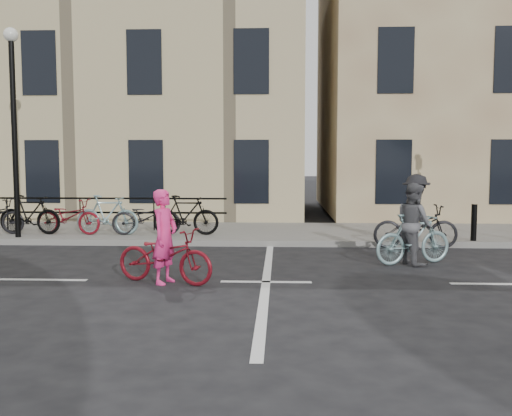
{
  "coord_description": "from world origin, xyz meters",
  "views": [
    {
      "loc": [
        0.25,
        -9.86,
        2.17
      ],
      "look_at": [
        -0.28,
        2.39,
        1.1
      ],
      "focal_mm": 40.0,
      "sensor_mm": 36.0,
      "label": 1
    }
  ],
  "objects_px": {
    "cyclist_pink": "(165,251)",
    "cyclist_dark": "(416,219)",
    "lamp_post": "(13,106)",
    "cyclist_grey": "(414,231)"
  },
  "relations": [
    {
      "from": "cyclist_pink",
      "to": "cyclist_dark",
      "type": "height_order",
      "value": "cyclist_dark"
    },
    {
      "from": "lamp_post",
      "to": "cyclist_grey",
      "type": "height_order",
      "value": "lamp_post"
    },
    {
      "from": "lamp_post",
      "to": "cyclist_grey",
      "type": "bearing_deg",
      "value": -15.1
    },
    {
      "from": "cyclist_dark",
      "to": "cyclist_pink",
      "type": "bearing_deg",
      "value": 125.96
    },
    {
      "from": "lamp_post",
      "to": "cyclist_dark",
      "type": "relative_size",
      "value": 2.59
    },
    {
      "from": "lamp_post",
      "to": "cyclist_grey",
      "type": "distance_m",
      "value": 10.21
    },
    {
      "from": "cyclist_pink",
      "to": "cyclist_grey",
      "type": "height_order",
      "value": "cyclist_grey"
    },
    {
      "from": "cyclist_pink",
      "to": "cyclist_grey",
      "type": "distance_m",
      "value": 5.14
    },
    {
      "from": "lamp_post",
      "to": "cyclist_pink",
      "type": "distance_m",
      "value": 7.19
    },
    {
      "from": "cyclist_pink",
      "to": "cyclist_dark",
      "type": "distance_m",
      "value": 6.64
    }
  ]
}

